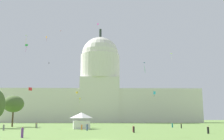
% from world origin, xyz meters
% --- Properties ---
extents(ground_plane, '(800.00, 800.00, 0.00)m').
position_xyz_m(ground_plane, '(0.00, 0.00, 0.00)').
color(ground_plane, olive).
extents(capitol_building, '(139.11, 28.31, 68.44)m').
position_xyz_m(capitol_building, '(-2.82, 151.83, 20.67)').
color(capitol_building, silver).
rests_on(capitol_building, ground_plane).
extents(event_tent, '(5.87, 7.51, 4.73)m').
position_xyz_m(event_tent, '(-5.66, 40.91, 2.36)').
color(event_tent, white).
rests_on(event_tent, ground_plane).
extents(tree_west_near, '(10.40, 10.41, 11.26)m').
position_xyz_m(tree_west_near, '(-32.20, 59.80, 8.19)').
color(tree_west_near, '#4C3823').
rests_on(tree_west_near, ground_plane).
extents(person_olive_deep_crowd, '(0.36, 0.36, 1.75)m').
position_xyz_m(person_olive_deep_crowd, '(-20.73, 48.31, 0.82)').
color(person_olive_deep_crowd, olive).
rests_on(person_olive_deep_crowd, ground_plane).
extents(person_denim_front_left, '(0.42, 0.42, 1.76)m').
position_xyz_m(person_denim_front_left, '(-3.18, 29.86, 0.82)').
color(person_denim_front_left, '#3D5684').
rests_on(person_denim_front_left, ground_plane).
extents(person_teal_near_tent, '(0.51, 0.51, 1.61)m').
position_xyz_m(person_teal_near_tent, '(23.83, 51.72, 0.72)').
color(person_teal_near_tent, '#1E757A').
rests_on(person_teal_near_tent, ground_plane).
extents(person_maroon_front_center, '(0.62, 0.62, 1.45)m').
position_xyz_m(person_maroon_front_center, '(7.84, 22.91, 0.65)').
color(person_maroon_front_center, maroon).
rests_on(person_maroon_front_center, ground_plane).
extents(person_grey_edge_west, '(0.54, 0.54, 1.68)m').
position_xyz_m(person_grey_edge_west, '(-21.45, 50.96, 0.77)').
color(person_grey_edge_west, gray).
rests_on(person_grey_edge_west, ground_plane).
extents(person_orange_lawn_far_right, '(0.37, 0.37, 1.49)m').
position_xyz_m(person_orange_lawn_far_right, '(-4.86, 33.50, 0.68)').
color(person_orange_lawn_far_right, orange).
rests_on(person_orange_lawn_far_right, ground_plane).
extents(person_grey_edge_east, '(0.48, 0.48, 1.60)m').
position_xyz_m(person_grey_edge_east, '(-19.73, 45.30, 0.73)').
color(person_grey_edge_east, gray).
rests_on(person_grey_edge_east, ground_plane).
extents(person_black_aisle_center, '(0.57, 0.57, 1.55)m').
position_xyz_m(person_black_aisle_center, '(22.23, 15.70, 0.70)').
color(person_black_aisle_center, black).
rests_on(person_black_aisle_center, ground_plane).
extents(person_grey_back_center, '(0.57, 0.57, 1.60)m').
position_xyz_m(person_grey_back_center, '(-24.50, 31.02, 0.72)').
color(person_grey_back_center, gray).
rests_on(person_grey_back_center, ground_plane).
extents(person_black_near_tree_east, '(0.45, 0.45, 1.52)m').
position_xyz_m(person_black_near_tree_east, '(24.60, 43.71, 0.70)').
color(person_black_near_tree_east, black).
rests_on(person_black_near_tree_east, ground_plane).
extents(person_grey_back_right, '(0.53, 0.53, 1.54)m').
position_xyz_m(person_grey_back_right, '(-9.03, 51.63, 0.70)').
color(person_grey_back_right, gray).
rests_on(person_grey_back_right, ground_plane).
extents(person_purple_front_right, '(0.56, 0.56, 1.78)m').
position_xyz_m(person_purple_front_right, '(-11.85, 5.06, 0.82)').
color(person_purple_front_right, '#703D93').
rests_on(person_purple_front_right, ground_plane).
extents(person_black_mid_left, '(0.46, 0.46, 1.76)m').
position_xyz_m(person_black_mid_left, '(-6.34, 54.80, 0.81)').
color(person_black_mid_left, black).
rests_on(person_black_mid_left, ground_plane).
extents(person_black_lawn_far_left, '(0.42, 0.42, 1.49)m').
position_xyz_m(person_black_lawn_far_left, '(7.60, 19.63, 0.69)').
color(person_black_lawn_far_left, black).
rests_on(person_black_lawn_far_left, ground_plane).
extents(kite_cyan_low, '(1.19, 0.34, 2.69)m').
position_xyz_m(kite_cyan_low, '(24.36, 86.01, 14.75)').
color(kite_cyan_low, '#33BCDB').
extents(kite_black_high, '(0.37, 0.82, 1.07)m').
position_xyz_m(kite_black_high, '(-35.55, 131.38, 38.30)').
color(kite_black_high, black).
extents(kite_yellow_low, '(0.73, 0.63, 2.94)m').
position_xyz_m(kite_yellow_low, '(-14.48, 125.48, 14.51)').
color(kite_yellow_low, yellow).
extents(kite_red_low, '(1.00, 0.89, 1.01)m').
position_xyz_m(kite_red_low, '(-21.61, 42.75, 11.86)').
color(kite_red_low, red).
extents(kite_gold_low, '(1.29, 1.30, 1.02)m').
position_xyz_m(kite_gold_low, '(-14.75, 110.96, 17.25)').
color(kite_gold_low, gold).
extents(kite_white_mid, '(1.52, 1.53, 2.58)m').
position_xyz_m(kite_white_mid, '(29.55, 70.70, 29.91)').
color(kite_white_mid, white).
extents(kite_orange_high, '(0.58, 1.05, 2.27)m').
position_xyz_m(kite_orange_high, '(-27.60, 86.57, 41.75)').
color(kite_orange_high, orange).
extents(kite_magenta_high, '(0.79, 0.76, 1.09)m').
position_xyz_m(kite_magenta_high, '(-3.07, 101.40, 54.13)').
color(kite_magenta_high, '#D1339E').
extents(kite_green_mid, '(1.14, 1.16, 3.41)m').
position_xyz_m(kite_green_mid, '(-31.80, 69.70, 33.12)').
color(kite_green_mid, green).
extents(kite_lime_high, '(1.04, 1.49, 4.28)m').
position_xyz_m(kite_lime_high, '(-35.39, 79.05, 39.53)').
color(kite_lime_high, '#8CD133').
extents(kite_blue_mid, '(1.05, 1.31, 2.84)m').
position_xyz_m(kite_blue_mid, '(12.73, 39.41, 19.04)').
color(kite_blue_mid, blue).
extents(kite_pink_high, '(1.11, 1.25, 0.13)m').
position_xyz_m(kite_pink_high, '(-22.09, 92.24, 46.71)').
color(kite_pink_high, pink).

